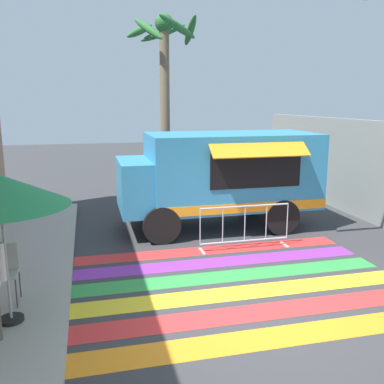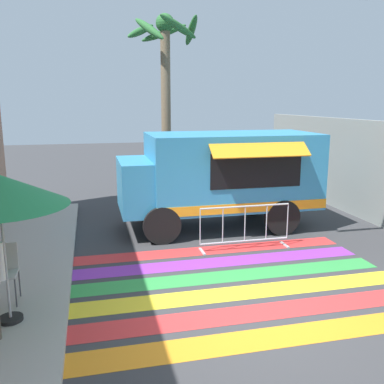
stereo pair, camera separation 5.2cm
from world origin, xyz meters
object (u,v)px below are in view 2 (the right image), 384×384
Objects in this scene: food_truck at (217,174)px; folding_chair at (4,267)px; palm_tree at (165,70)px; barricade_front at (245,227)px.

food_truck is 5.39× the size of folding_chair.
folding_chair is 9.15m from palm_tree.
palm_tree is at bearing 100.84° from food_truck.
food_truck is 4.77m from palm_tree.
barricade_front is 0.35× the size of palm_tree.
food_truck is at bearing 23.46° from folding_chair.
barricade_front is 6.80m from palm_tree.
palm_tree is (-0.84, 5.52, 3.88)m from barricade_front.
barricade_front is (4.86, 1.83, -0.20)m from folding_chair.
barricade_front is (0.13, -1.81, -0.97)m from food_truck.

